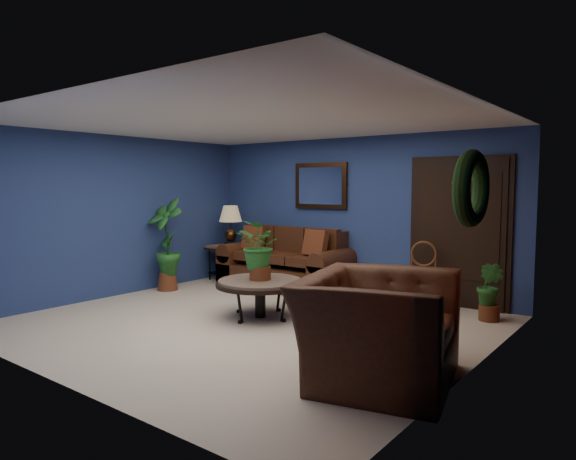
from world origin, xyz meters
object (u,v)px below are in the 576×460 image
Objects in this scene: side_chair at (422,270)px; armchair at (378,328)px; end_table at (231,253)px; sofa at (287,268)px; coffee_table at (260,284)px; table_lamp at (231,220)px.

side_chair reaches higher than armchair.
armchair reaches higher than end_table.
sofa is 1.57× the size of armchair.
side_chair is (2.39, 0.03, 0.20)m from sofa.
sofa is 1.94× the size of coffee_table.
sofa reaches higher than armchair.
coffee_table is 2.89m from table_lamp.
table_lamp is 3.71m from side_chair.
side_chair is at bearing 1.06° from table_lamp.
end_table is at bearing 141.59° from coffee_table.
sofa is 1.48m from table_lamp.
coffee_table is (0.94, -1.79, 0.11)m from sofa.
table_lamp is 0.48× the size of armchair.
side_chair is (1.45, 1.82, 0.09)m from coffee_table.
sofa is at bearing 169.32° from side_chair.
sofa is at bearing 1.57° from table_lamp.
table_lamp is at bearing 141.59° from coffee_table.
coffee_table is at bearing -38.41° from end_table.
end_table is 5.24m from armchair.
sofa is at bearing 1.57° from end_table.
sofa is at bearing 117.62° from coffee_table.
end_table is at bearing 169.59° from side_chair.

